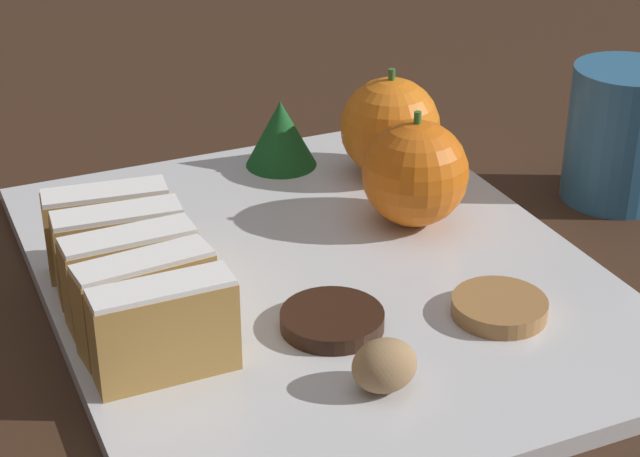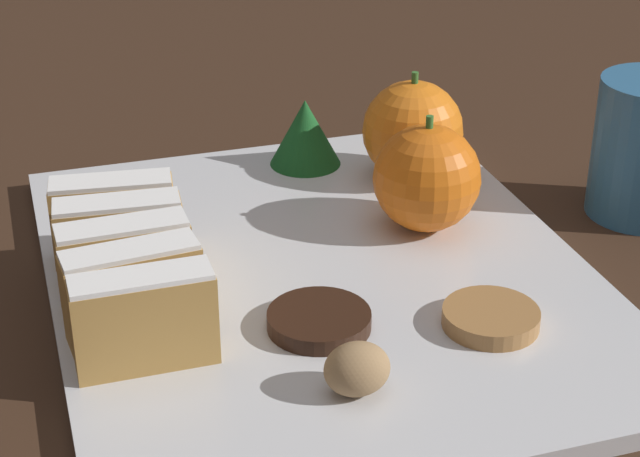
{
  "view_description": "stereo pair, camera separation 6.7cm",
  "coord_description": "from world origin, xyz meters",
  "px_view_note": "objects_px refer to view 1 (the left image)",
  "views": [
    {
      "loc": [
        -0.24,
        -0.55,
        0.35
      ],
      "look_at": [
        0.0,
        0.0,
        0.04
      ],
      "focal_mm": 60.0,
      "sensor_mm": 36.0,
      "label": 1
    },
    {
      "loc": [
        -0.18,
        -0.57,
        0.35
      ],
      "look_at": [
        0.0,
        0.0,
        0.04
      ],
      "focal_mm": 60.0,
      "sensor_mm": 36.0,
      "label": 2
    }
  ],
  "objects_px": {
    "chocolate_cookie": "(332,320)",
    "coffee_mug": "(622,134)",
    "walnut": "(384,366)",
    "orange_far": "(390,127)",
    "orange_near": "(415,173)"
  },
  "relations": [
    {
      "from": "chocolate_cookie",
      "to": "coffee_mug",
      "type": "distance_m",
      "value": 0.3
    },
    {
      "from": "walnut",
      "to": "chocolate_cookie",
      "type": "bearing_deg",
      "value": 90.34
    },
    {
      "from": "orange_far",
      "to": "chocolate_cookie",
      "type": "xyz_separation_m",
      "value": [
        -0.13,
        -0.18,
        -0.03
      ]
    },
    {
      "from": "walnut",
      "to": "chocolate_cookie",
      "type": "height_order",
      "value": "walnut"
    },
    {
      "from": "orange_far",
      "to": "coffee_mug",
      "type": "bearing_deg",
      "value": -29.47
    },
    {
      "from": "chocolate_cookie",
      "to": "coffee_mug",
      "type": "bearing_deg",
      "value": 19.09
    },
    {
      "from": "orange_far",
      "to": "coffee_mug",
      "type": "height_order",
      "value": "coffee_mug"
    },
    {
      "from": "orange_far",
      "to": "coffee_mug",
      "type": "relative_size",
      "value": 0.75
    },
    {
      "from": "orange_far",
      "to": "chocolate_cookie",
      "type": "bearing_deg",
      "value": -125.66
    },
    {
      "from": "orange_near",
      "to": "coffee_mug",
      "type": "xyz_separation_m",
      "value": [
        0.17,
        -0.01,
        0.0
      ]
    },
    {
      "from": "chocolate_cookie",
      "to": "coffee_mug",
      "type": "height_order",
      "value": "coffee_mug"
    },
    {
      "from": "orange_far",
      "to": "coffee_mug",
      "type": "distance_m",
      "value": 0.17
    },
    {
      "from": "walnut",
      "to": "coffee_mug",
      "type": "relative_size",
      "value": 0.32
    },
    {
      "from": "orange_far",
      "to": "chocolate_cookie",
      "type": "height_order",
      "value": "orange_far"
    },
    {
      "from": "orange_far",
      "to": "walnut",
      "type": "height_order",
      "value": "orange_far"
    }
  ]
}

